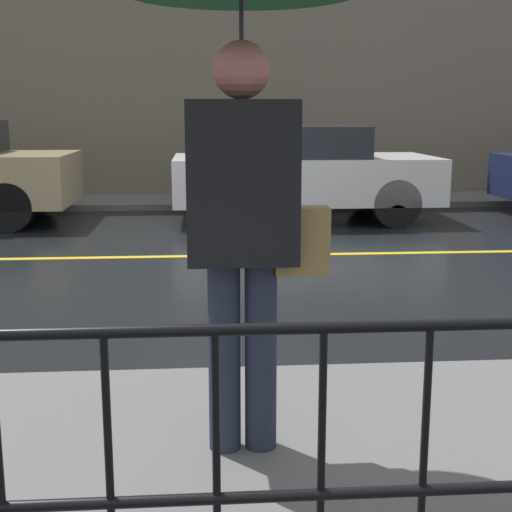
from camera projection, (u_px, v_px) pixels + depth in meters
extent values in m
plane|color=black|center=(232.00, 256.00, 8.24)|extent=(80.00, 80.00, 0.00)
cube|color=#60605E|center=(282.00, 474.00, 3.17)|extent=(28.00, 2.48, 0.10)
cube|color=#60605E|center=(220.00, 201.00, 12.86)|extent=(28.00, 1.61, 0.10)
cube|color=gold|center=(232.00, 255.00, 8.24)|extent=(25.20, 0.12, 0.01)
cube|color=#706656|center=(217.00, 45.00, 13.23)|extent=(28.00, 0.30, 5.71)
cylinder|color=black|center=(324.00, 328.00, 2.01)|extent=(12.00, 0.04, 0.04)
cylinder|color=black|center=(321.00, 494.00, 2.11)|extent=(12.00, 0.04, 0.04)
cylinder|color=black|center=(1.00, 492.00, 2.03)|extent=(0.02, 0.02, 0.94)
cylinder|color=black|center=(110.00, 488.00, 2.06)|extent=(0.02, 0.02, 0.94)
cylinder|color=black|center=(217.00, 484.00, 2.08)|extent=(0.02, 0.02, 0.94)
cylinder|color=black|center=(321.00, 480.00, 2.10)|extent=(0.02, 0.02, 0.94)
cylinder|color=black|center=(423.00, 476.00, 2.12)|extent=(0.02, 0.02, 0.94)
cylinder|color=#23283D|center=(224.00, 357.00, 3.23)|extent=(0.15, 0.15, 0.88)
cylinder|color=#23283D|center=(261.00, 356.00, 3.25)|extent=(0.15, 0.15, 0.88)
cube|color=black|center=(242.00, 182.00, 3.08)|extent=(0.48, 0.29, 0.70)
sphere|color=#CC756C|center=(242.00, 70.00, 2.99)|extent=(0.24, 0.24, 0.24)
cylinder|color=#262628|center=(242.00, 91.00, 3.01)|extent=(0.02, 0.02, 0.77)
cube|color=#9E7A47|center=(302.00, 241.00, 3.15)|extent=(0.24, 0.12, 0.30)
cylinder|color=black|center=(35.00, 194.00, 11.42)|extent=(0.69, 0.22, 0.69)
cylinder|color=black|center=(8.00, 207.00, 9.82)|extent=(0.69, 0.22, 0.69)
cube|color=silver|center=(304.00, 178.00, 10.88)|extent=(3.93, 1.95, 0.68)
cube|color=#1E2328|center=(294.00, 141.00, 10.76)|extent=(2.04, 1.79, 0.46)
cylinder|color=black|center=(368.00, 190.00, 11.87)|extent=(0.69, 0.22, 0.69)
cylinder|color=black|center=(396.00, 203.00, 10.18)|extent=(0.69, 0.22, 0.69)
cylinder|color=black|center=(222.00, 192.00, 11.69)|extent=(0.69, 0.22, 0.69)
cylinder|color=black|center=(226.00, 205.00, 10.00)|extent=(0.69, 0.22, 0.69)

